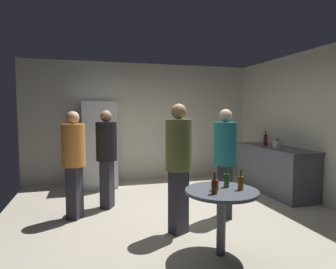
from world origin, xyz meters
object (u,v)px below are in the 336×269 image
person_in_black_shirt (107,151)px  person_in_teal_shirt (225,155)px  refrigerator (100,144)px  beer_bottle_amber (241,182)px  plastic_cup_red (215,185)px  person_in_olive_shirt (179,158)px  beer_bottle_brown (215,186)px  foreground_table (222,199)px  wine_bottle_on_counter (265,140)px  kettle (277,144)px  beer_bottle_green (227,180)px  person_in_orange_shirt (74,157)px

person_in_black_shirt → person_in_teal_shirt: (1.66, -0.94, 0.01)m
refrigerator → beer_bottle_amber: size_ratio=7.83×
plastic_cup_red → person_in_olive_shirt: person_in_olive_shirt is taller
beer_bottle_brown → person_in_black_shirt: size_ratio=0.14×
foreground_table → plastic_cup_red: size_ratio=7.27×
wine_bottle_on_counter → foreground_table: (-2.09, -2.29, -0.39)m
kettle → beer_bottle_green: kettle is taller
beer_bottle_green → person_in_teal_shirt: person_in_teal_shirt is taller
person_in_teal_shirt → person_in_orange_shirt: bearing=-81.7°
person_in_olive_shirt → person_in_orange_shirt: size_ratio=1.06×
person_in_teal_shirt → foreground_table: bearing=-5.1°
beer_bottle_amber → plastic_cup_red: beer_bottle_amber is taller
beer_bottle_brown → person_in_black_shirt: person_in_black_shirt is taller
refrigerator → beer_bottle_green: size_ratio=7.83×
refrigerator → person_in_orange_shirt: size_ratio=1.13×
beer_bottle_brown → person_in_olive_shirt: (-0.14, 0.81, 0.17)m
plastic_cup_red → person_in_olive_shirt: bearing=105.9°
wine_bottle_on_counter → foreground_table: bearing=-132.4°
beer_bottle_brown → foreground_table: bearing=40.4°
kettle → beer_bottle_amber: (-1.89, -1.96, -0.15)m
wine_bottle_on_counter → person_in_olive_shirt: size_ratio=0.18×
beer_bottle_brown → person_in_teal_shirt: 1.35m
kettle → foreground_table: (-2.09, -1.91, -0.34)m
refrigerator → beer_bottle_brown: size_ratio=7.83×
plastic_cup_red → beer_bottle_amber: bearing=-11.2°
person_in_orange_shirt → person_in_teal_shirt: size_ratio=0.98×
wine_bottle_on_counter → beer_bottle_amber: bearing=-128.9°
refrigerator → plastic_cup_red: bearing=-72.7°
person_in_orange_shirt → foreground_table: bearing=-17.0°
wine_bottle_on_counter → beer_bottle_green: size_ratio=1.35×
beer_bottle_amber → person_in_olive_shirt: 0.90m
refrigerator → foreground_table: size_ratio=2.25×
refrigerator → beer_bottle_amber: refrigerator is taller
person_in_olive_shirt → person_in_teal_shirt: person_in_olive_shirt is taller
kettle → foreground_table: bearing=-137.7°
beer_bottle_amber → plastic_cup_red: (-0.28, 0.06, -0.03)m
refrigerator → wine_bottle_on_counter: (3.25, -1.16, 0.12)m
refrigerator → foreground_table: (1.15, -3.45, -0.27)m
foreground_table → person_in_teal_shirt: size_ratio=0.49×
beer_bottle_green → refrigerator: bearing=110.6°
refrigerator → person_in_orange_shirt: refrigerator is taller
beer_bottle_amber → person_in_orange_shirt: 2.45m
beer_bottle_amber → person_in_orange_shirt: person_in_orange_shirt is taller
refrigerator → beer_bottle_amber: bearing=-68.9°
person_in_black_shirt → beer_bottle_green: bearing=-29.2°
wine_bottle_on_counter → foreground_table: wine_bottle_on_counter is taller
wine_bottle_on_counter → person_in_olive_shirt: (-2.37, -1.60, -0.03)m
beer_bottle_brown → person_in_orange_shirt: (-1.47, 1.73, 0.11)m
person_in_black_shirt → person_in_olive_shirt: person_in_olive_shirt is taller
person_in_orange_shirt → beer_bottle_brown: bearing=-21.6°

